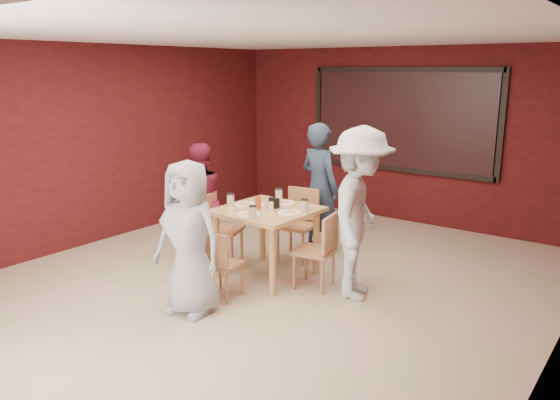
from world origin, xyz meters
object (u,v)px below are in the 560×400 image
Objects in this scene: dining_table at (267,218)px; chair_left at (218,224)px; diner_left at (199,201)px; chair_back at (299,219)px; diner_front at (189,238)px; chair_right at (320,247)px; diner_right at (360,214)px; diner_back at (320,188)px; chair_front at (219,261)px.

chair_left is (-0.80, 0.01, -0.22)m from dining_table.
diner_left is (-1.16, 0.03, 0.03)m from dining_table.
chair_back is 2.06m from diner_front.
diner_right reaches higher than chair_right.
diner_back is at bearing 57.32° from chair_left.
dining_table reaches higher than chair_front.
diner_right is (0.45, 0.07, 0.45)m from chair_right.
diner_right is at bearing 3.45° from chair_left.
dining_table is 0.83m from chair_left.
chair_back is at bearing 137.30° from chair_right.
diner_right is at bearing 152.25° from diner_back.
diner_back reaches higher than diner_left.
chair_right is at bearing 4.47° from dining_table.
dining_table is 0.62× the size of diner_back.
diner_right reaches higher than diner_front.
chair_front is 0.86× the size of chair_left.
dining_table is 1.27m from diner_front.
diner_front is at bearing 104.72° from diner_back.
chair_back is 0.53× the size of diner_back.
chair_front is at bearing 72.93° from diner_left.
diner_front is 0.85× the size of diner_right.
dining_table is at bearing 108.49° from diner_left.
diner_back is 1.16× the size of diner_left.
dining_table is 1.18× the size of chair_back.
chair_front is 0.41× the size of diner_right.
chair_right is at bearing -42.70° from chair_back.
chair_back is at bearing 94.48° from dining_table.
chair_front is 0.83× the size of chair_back.
dining_table is 0.90m from chair_front.
dining_table is 1.19m from diner_right.
chair_front is at bearing 105.39° from diner_back.
diner_front is 1.83m from diner_right.
dining_table is at bearing -175.53° from chair_right.
diner_left is at bearing 124.12° from diner_front.
chair_right is 1.54m from diner_front.
chair_right is 0.50× the size of diner_back.
dining_table is 0.76m from chair_right.
diner_left is at bearing 176.72° from chair_left.
diner_back reaches higher than dining_table.
dining_table reaches higher than chair_left.
diner_left is (-1.17, 0.88, 0.33)m from chair_front.
dining_table is 0.72× the size of diner_left.
diner_back is (-0.75, 1.15, 0.39)m from chair_right.
chair_right is 1.90m from diner_left.
diner_left reaches higher than chair_right.
diner_left reaches higher than chair_left.
diner_back reaches higher than diner_front.
diner_front is 1.73m from diner_left.
diner_front is at bearing -58.26° from chair_left.
diner_back is at bearing 86.21° from chair_back.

